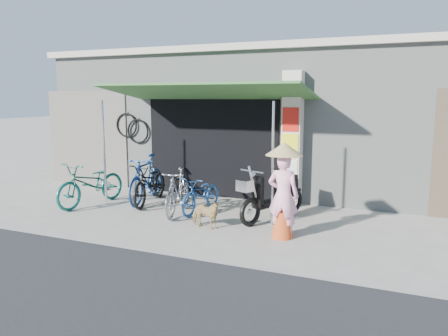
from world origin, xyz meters
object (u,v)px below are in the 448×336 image
at_px(bike_navy, 202,194).
at_px(street_dog, 205,214).
at_px(bike_teal, 92,183).
at_px(nun, 283,191).
at_px(moped, 275,195).
at_px(bike_black, 151,183).
at_px(bike_blue, 146,179).
at_px(bike_silver, 178,191).

relative_size(bike_navy, street_dog, 2.34).
xyz_separation_m(bike_teal, nun, (4.61, -0.58, 0.33)).
bearing_deg(street_dog, moped, -35.23).
relative_size(bike_black, moped, 1.00).
xyz_separation_m(street_dog, moped, (1.02, 1.11, 0.22)).
bearing_deg(moped, bike_blue, -161.77).
height_order(bike_silver, street_dog, bike_silver).
bearing_deg(street_dog, bike_navy, 36.41).
height_order(bike_silver, bike_navy, bike_silver).
distance_m(bike_blue, street_dog, 2.55).
bearing_deg(bike_teal, nun, 0.61).
relative_size(bike_teal, street_dog, 2.99).
distance_m(bike_teal, street_dog, 3.20).
relative_size(bike_black, nun, 1.09).
bearing_deg(bike_black, bike_navy, -21.00).
distance_m(bike_silver, street_dog, 1.21).
relative_size(bike_teal, bike_blue, 1.04).
height_order(bike_black, nun, nun).
height_order(bike_blue, moped, bike_blue).
bearing_deg(bike_teal, street_dog, -3.17).
height_order(bike_teal, bike_black, bike_teal).
xyz_separation_m(moped, nun, (0.47, -1.08, 0.34)).
xyz_separation_m(bike_teal, bike_blue, (0.98, 0.74, 0.05)).
distance_m(bike_teal, bike_black, 1.32).
bearing_deg(moped, bike_navy, -154.48).
distance_m(bike_teal, bike_blue, 1.23).
xyz_separation_m(bike_teal, bike_black, (1.14, 0.66, -0.02)).
xyz_separation_m(bike_black, street_dog, (1.99, -1.27, -0.21)).
distance_m(bike_navy, street_dog, 1.18).
relative_size(moped, nun, 1.09).
xyz_separation_m(bike_silver, moped, (1.98, 0.41, 0.01)).
bearing_deg(bike_silver, bike_black, 139.10).
xyz_separation_m(bike_silver, street_dog, (0.96, -0.70, -0.21)).
bearing_deg(bike_teal, bike_silver, 10.27).
relative_size(bike_blue, moped, 1.01).
distance_m(bike_silver, bike_navy, 0.52).
xyz_separation_m(bike_blue, nun, (3.64, -1.32, 0.28)).
bearing_deg(bike_blue, street_dog, -40.71).
bearing_deg(bike_black, moped, -14.30).
distance_m(bike_teal, moped, 4.18).
bearing_deg(street_dog, nun, -81.66).
bearing_deg(bike_silver, bike_teal, 170.63).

